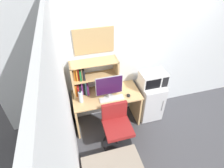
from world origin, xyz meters
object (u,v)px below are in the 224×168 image
keyboard (112,99)px  microwave (153,79)px  computer_mouse (129,95)px  desk_chair (117,129)px  mini_fridge (149,100)px  wall_corkboard (94,41)px  hutch_bookshelf (87,78)px  water_bottle (81,97)px  monitor (109,87)px

keyboard → microwave: microwave is taller
computer_mouse → desk_chair: (-0.33, -0.37, -0.41)m
desk_chair → mini_fridge: bearing=30.8°
keyboard → mini_fridge: (0.85, 0.14, -0.37)m
desk_chair → wall_corkboard: size_ratio=1.27×
keyboard → hutch_bookshelf: bearing=139.2°
computer_mouse → wall_corkboard: bearing=138.5°
hutch_bookshelf → water_bottle: hutch_bookshelf is taller
monitor → microwave: 0.90m
mini_fridge → hutch_bookshelf: bearing=171.7°
monitor → keyboard: bearing=-47.4°
keyboard → water_bottle: water_bottle is taller
monitor → water_bottle: 0.52m
computer_mouse → mini_fridge: mini_fridge is taller
mini_fridge → desk_chair: size_ratio=0.96×
microwave → wall_corkboard: size_ratio=0.72×
monitor → mini_fridge: (0.89, 0.10, -0.62)m
mini_fridge → wall_corkboard: wall_corkboard is taller
keyboard → desk_chair: size_ratio=0.51×
microwave → wall_corkboard: wall_corkboard is taller
desk_chair → hutch_bookshelf: bearing=117.1°
computer_mouse → water_bottle: water_bottle is taller
wall_corkboard → keyboard: bearing=-67.4°
microwave → desk_chair: size_ratio=0.57×
water_bottle → microwave: (1.39, 0.06, 0.07)m
monitor → water_bottle: bearing=175.2°
hutch_bookshelf → water_bottle: size_ratio=3.36×
water_bottle → wall_corkboard: 0.98m
computer_mouse → microwave: microwave is taller
computer_mouse → mini_fridge: bearing=15.4°
desk_chair → water_bottle: bearing=139.0°
computer_mouse → desk_chair: size_ratio=0.10×
hutch_bookshelf → wall_corkboard: wall_corkboard is taller
mini_fridge → monitor: bearing=-173.5°
microwave → hutch_bookshelf: bearing=171.9°
desk_chair → wall_corkboard: 1.58m
monitor → wall_corkboard: bearing=110.3°
keyboard → wall_corkboard: (-0.18, 0.44, 0.95)m
monitor → desk_chair: 0.77m
desk_chair → wall_corkboard: wall_corkboard is taller
hutch_bookshelf → wall_corkboard: bearing=33.3°
hutch_bookshelf → computer_mouse: 0.82m
desk_chair → microwave: bearing=30.9°
computer_mouse → microwave: size_ratio=0.18×
monitor → microwave: (0.89, 0.10, -0.07)m
hutch_bookshelf → keyboard: 0.58m
keyboard → mini_fridge: size_ratio=0.53×
monitor → computer_mouse: monitor is taller
hutch_bookshelf → mini_fridge: hutch_bookshelf is taller
water_bottle → mini_fridge: water_bottle is taller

